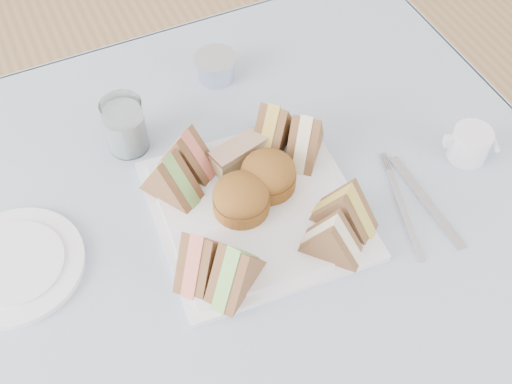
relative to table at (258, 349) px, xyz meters
name	(u,v)px	position (x,y,z in m)	size (l,w,h in m)	color
table	(258,349)	(0.00, 0.00, 0.00)	(0.90, 0.90, 0.74)	brown
tablecloth	(259,245)	(0.00, 0.00, 0.37)	(1.02, 1.02, 0.01)	#AFBAD7
serving_plate	(256,210)	(0.02, 0.05, 0.38)	(0.30, 0.30, 0.01)	white
sandwich_fl_a	(199,253)	(-0.09, -0.01, 0.43)	(0.09, 0.04, 0.08)	brown
sandwich_fl_b	(235,266)	(-0.06, -0.05, 0.43)	(0.10, 0.05, 0.09)	brown
sandwich_fr_a	(346,206)	(0.12, -0.03, 0.43)	(0.10, 0.04, 0.08)	brown
sandwich_fr_b	(333,236)	(0.08, -0.06, 0.43)	(0.09, 0.04, 0.08)	brown
sandwich_bl_a	(169,175)	(-0.08, 0.13, 0.43)	(0.10, 0.04, 0.08)	brown
sandwich_bl_b	(186,151)	(-0.04, 0.17, 0.43)	(0.09, 0.04, 0.08)	brown
sandwich_br_a	(305,136)	(0.13, 0.12, 0.43)	(0.10, 0.04, 0.08)	brown
sandwich_br_b	(274,125)	(0.10, 0.16, 0.43)	(0.10, 0.05, 0.09)	brown
scone_left	(241,197)	(0.00, 0.06, 0.42)	(0.08, 0.08, 0.06)	olive
scone_right	(268,174)	(0.05, 0.08, 0.42)	(0.08, 0.08, 0.06)	olive
pastry_slice	(238,154)	(0.03, 0.14, 0.41)	(0.09, 0.04, 0.04)	#BEB492
side_plate	(16,265)	(-0.33, 0.11, 0.38)	(0.19, 0.19, 0.01)	white
water_glass	(125,125)	(-0.11, 0.26, 0.42)	(0.06, 0.06, 0.10)	white
tea_strainer	(216,68)	(0.08, 0.35, 0.40)	(0.07, 0.07, 0.04)	silver
knife	(426,201)	(0.26, -0.04, 0.38)	(0.01, 0.19, 0.00)	silver
fork	(404,214)	(0.22, -0.04, 0.38)	(0.01, 0.17, 0.00)	silver
creamer_jug	(470,144)	(0.37, 0.01, 0.40)	(0.06, 0.06, 0.05)	white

